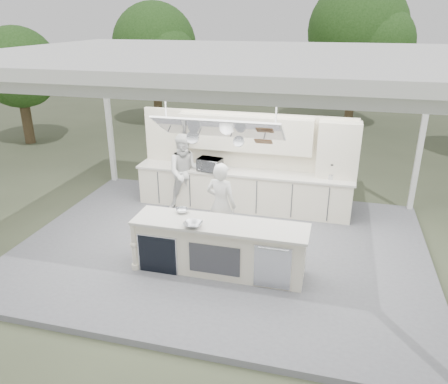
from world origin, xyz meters
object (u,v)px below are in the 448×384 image
(back_counter, at_px, (242,189))
(sous_chef, at_px, (186,172))
(demo_island, at_px, (218,247))
(head_chef, at_px, (221,205))

(back_counter, distance_m, sous_chef, 1.39)
(demo_island, relative_size, sous_chef, 1.70)
(back_counter, bearing_deg, demo_island, -86.37)
(demo_island, bearing_deg, back_counter, 93.63)
(demo_island, distance_m, sous_chef, 2.89)
(demo_island, height_order, head_chef, head_chef)
(demo_island, distance_m, head_chef, 1.07)
(demo_island, distance_m, back_counter, 2.82)
(demo_island, xyz_separation_m, head_chef, (-0.21, 0.97, 0.39))
(demo_island, xyz_separation_m, back_counter, (-0.18, 2.81, 0.00))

